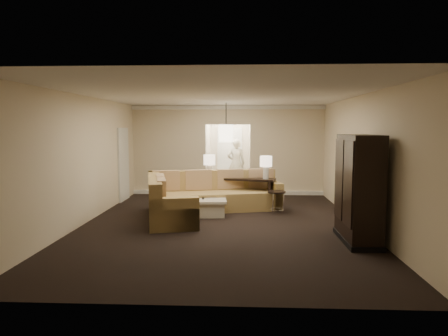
{
  "coord_description": "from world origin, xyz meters",
  "views": [
    {
      "loc": [
        0.47,
        -8.52,
        2.1
      ],
      "look_at": [
        0.01,
        1.2,
        1.12
      ],
      "focal_mm": 32.0,
      "sensor_mm": 36.0,
      "label": 1
    }
  ],
  "objects_px": {
    "coffee_table": "(205,206)",
    "drink_table": "(277,197)",
    "armoire": "(358,191)",
    "person": "(236,161)",
    "sectional_sofa": "(202,197)",
    "console_table": "(237,189)"
  },
  "relations": [
    {
      "from": "coffee_table",
      "to": "armoire",
      "type": "xyz_separation_m",
      "value": [
        3.03,
        -2.18,
        0.74
      ]
    },
    {
      "from": "coffee_table",
      "to": "drink_table",
      "type": "distance_m",
      "value": 1.76
    },
    {
      "from": "armoire",
      "to": "drink_table",
      "type": "distance_m",
      "value": 2.76
    },
    {
      "from": "console_table",
      "to": "drink_table",
      "type": "xyz_separation_m",
      "value": [
        0.98,
        -0.8,
        -0.07
      ]
    },
    {
      "from": "sectional_sofa",
      "to": "drink_table",
      "type": "height_order",
      "value": "sectional_sofa"
    },
    {
      "from": "coffee_table",
      "to": "person",
      "type": "height_order",
      "value": "person"
    },
    {
      "from": "sectional_sofa",
      "to": "console_table",
      "type": "relative_size",
      "value": 1.71
    },
    {
      "from": "coffee_table",
      "to": "sectional_sofa",
      "type": "bearing_deg",
      "value": 128.27
    },
    {
      "from": "console_table",
      "to": "armoire",
      "type": "distance_m",
      "value": 3.94
    },
    {
      "from": "sectional_sofa",
      "to": "drink_table",
      "type": "relative_size",
      "value": 6.35
    },
    {
      "from": "coffee_table",
      "to": "console_table",
      "type": "xyz_separation_m",
      "value": [
        0.75,
        1.0,
        0.26
      ]
    },
    {
      "from": "person",
      "to": "console_table",
      "type": "bearing_deg",
      "value": 89.96
    },
    {
      "from": "sectional_sofa",
      "to": "drink_table",
      "type": "xyz_separation_m",
      "value": [
        1.84,
        0.07,
        -0.0
      ]
    },
    {
      "from": "armoire",
      "to": "person",
      "type": "relative_size",
      "value": 1.04
    },
    {
      "from": "sectional_sofa",
      "to": "console_table",
      "type": "distance_m",
      "value": 1.22
    },
    {
      "from": "coffee_table",
      "to": "console_table",
      "type": "distance_m",
      "value": 1.28
    },
    {
      "from": "drink_table",
      "to": "console_table",
      "type": "bearing_deg",
      "value": 140.91
    },
    {
      "from": "armoire",
      "to": "drink_table",
      "type": "height_order",
      "value": "armoire"
    },
    {
      "from": "armoire",
      "to": "person",
      "type": "xyz_separation_m",
      "value": [
        -2.35,
        6.52,
        0.0
      ]
    },
    {
      "from": "armoire",
      "to": "person",
      "type": "bearing_deg",
      "value": 109.83
    },
    {
      "from": "sectional_sofa",
      "to": "drink_table",
      "type": "bearing_deg",
      "value": -11.28
    },
    {
      "from": "sectional_sofa",
      "to": "console_table",
      "type": "height_order",
      "value": "sectional_sofa"
    }
  ]
}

